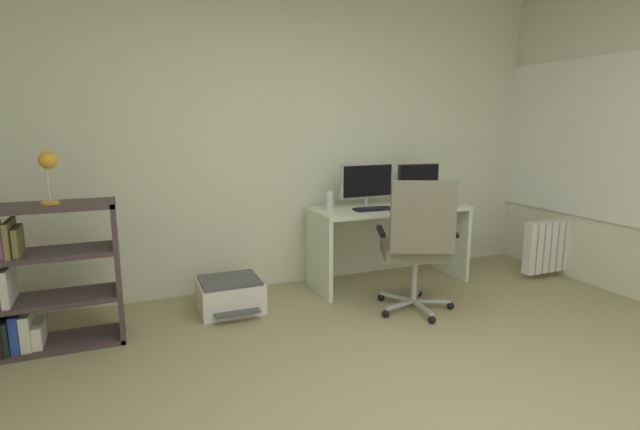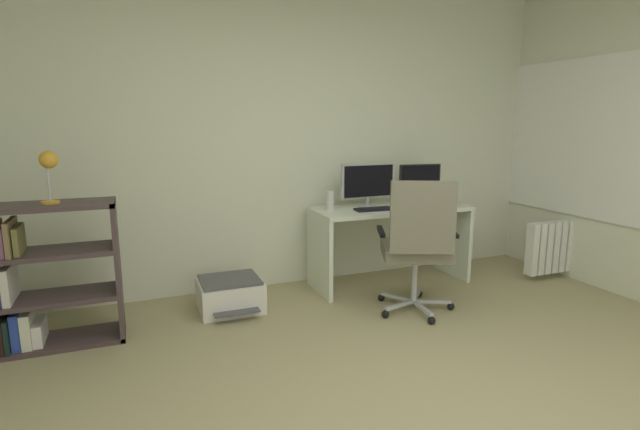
% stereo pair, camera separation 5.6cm
% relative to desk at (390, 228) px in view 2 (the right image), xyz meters
% --- Properties ---
extents(wall_back, '(5.25, 0.10, 2.73)m').
position_rel_desk_xyz_m(wall_back, '(-0.90, 0.42, 0.83)').
color(wall_back, silver).
rests_on(wall_back, ground).
extents(window_pane, '(0.01, 1.58, 1.36)m').
position_rel_desk_xyz_m(window_pane, '(1.72, -0.44, 0.81)').
color(window_pane, white).
extents(window_frame, '(0.02, 1.66, 1.44)m').
position_rel_desk_xyz_m(window_frame, '(1.71, -0.44, 0.81)').
color(window_frame, white).
extents(desk, '(1.44, 0.56, 0.73)m').
position_rel_desk_xyz_m(desk, '(0.00, 0.00, 0.00)').
color(desk, silver).
rests_on(desk, ground).
extents(monitor_main, '(0.53, 0.18, 0.39)m').
position_rel_desk_xyz_m(monitor_main, '(-0.20, 0.09, 0.42)').
color(monitor_main, '#B2B5B7').
rests_on(monitor_main, desk).
extents(monitor_secondary, '(0.41, 0.18, 0.37)m').
position_rel_desk_xyz_m(monitor_secondary, '(0.35, 0.09, 0.42)').
color(monitor_secondary, '#B2B5B7').
rests_on(monitor_secondary, desk).
extents(keyboard, '(0.35, 0.15, 0.02)m').
position_rel_desk_xyz_m(keyboard, '(-0.22, -0.09, 0.20)').
color(keyboard, black).
rests_on(keyboard, desk).
extents(computer_mouse, '(0.09, 0.11, 0.03)m').
position_rel_desk_xyz_m(computer_mouse, '(0.02, -0.07, 0.21)').
color(computer_mouse, black).
rests_on(computer_mouse, desk).
extents(desktop_speaker, '(0.07, 0.07, 0.17)m').
position_rel_desk_xyz_m(desktop_speaker, '(-0.59, 0.04, 0.28)').
color(desktop_speaker, silver).
rests_on(desktop_speaker, desk).
extents(office_chair, '(0.67, 0.67, 1.08)m').
position_rel_desk_xyz_m(office_chair, '(-0.18, -0.74, 0.06)').
color(office_chair, '#B7BABC').
rests_on(office_chair, ground).
extents(bookshelf, '(0.84, 0.35, 0.97)m').
position_rel_desk_xyz_m(bookshelf, '(-2.82, -0.27, -0.08)').
color(bookshelf, '#443437').
rests_on(bookshelf, ground).
extents(desk_lamp, '(0.13, 0.11, 0.34)m').
position_rel_desk_xyz_m(desk_lamp, '(-2.68, -0.27, 0.68)').
color(desk_lamp, gold).
rests_on(desk_lamp, bookshelf).
extents(printer, '(0.49, 0.52, 0.26)m').
position_rel_desk_xyz_m(printer, '(-1.51, -0.10, -0.41)').
color(printer, silver).
rests_on(printer, ground).
extents(radiator, '(0.76, 0.10, 0.50)m').
position_rel_desk_xyz_m(radiator, '(1.62, -0.44, -0.23)').
color(radiator, white).
rests_on(radiator, ground).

